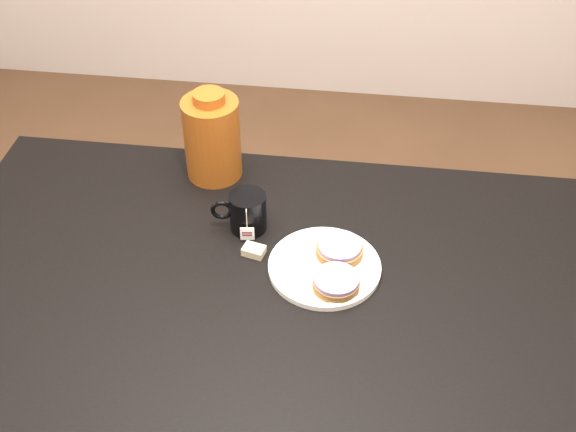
{
  "coord_description": "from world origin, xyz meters",
  "views": [
    {
      "loc": [
        0.18,
        -0.97,
        1.81
      ],
      "look_at": [
        0.03,
        0.16,
        0.81
      ],
      "focal_mm": 45.0,
      "sensor_mm": 36.0,
      "label": 1
    }
  ],
  "objects": [
    {
      "name": "table",
      "position": [
        0.0,
        0.0,
        0.67
      ],
      "size": [
        1.4,
        0.9,
        0.75
      ],
      "color": "black",
      "rests_on": "ground_plane"
    },
    {
      "name": "plate",
      "position": [
        0.12,
        0.07,
        0.76
      ],
      "size": [
        0.23,
        0.23,
        0.02
      ],
      "color": "white",
      "rests_on": "table"
    },
    {
      "name": "bagel_back",
      "position": [
        0.14,
        0.11,
        0.78
      ],
      "size": [
        0.12,
        0.12,
        0.03
      ],
      "color": "brown",
      "rests_on": "plate"
    },
    {
      "name": "bagel_front",
      "position": [
        0.14,
        0.02,
        0.78
      ],
      "size": [
        0.1,
        0.1,
        0.03
      ],
      "color": "brown",
      "rests_on": "plate"
    },
    {
      "name": "mug",
      "position": [
        -0.06,
        0.18,
        0.8
      ],
      "size": [
        0.13,
        0.09,
        0.09
      ],
      "rotation": [
        0.0,
        0.0,
        0.12
      ],
      "color": "black",
      "rests_on": "table"
    },
    {
      "name": "teabag_pouch",
      "position": [
        -0.03,
        0.1,
        0.76
      ],
      "size": [
        0.05,
        0.04,
        0.02
      ],
      "primitive_type": "cube",
      "rotation": [
        0.0,
        0.0,
        -0.25
      ],
      "color": "#C6B793",
      "rests_on": "table"
    },
    {
      "name": "bagel_package",
      "position": [
        -0.17,
        0.36,
        0.85
      ],
      "size": [
        0.17,
        0.17,
        0.22
      ],
      "rotation": [
        0.0,
        0.0,
        0.37
      ],
      "color": "#662C0D",
      "rests_on": "table"
    }
  ]
}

